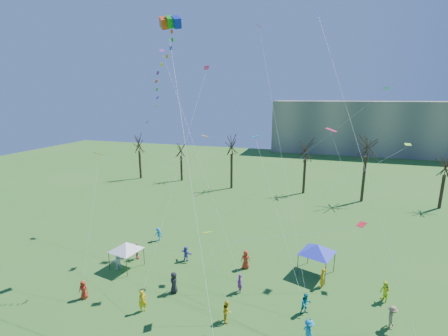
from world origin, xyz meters
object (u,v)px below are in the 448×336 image
(canopy_tent_white, at_px, (126,246))
(canopy_tent_blue, at_px, (317,249))
(distant_building, at_px, (380,128))
(big_box_kite, at_px, (163,79))

(canopy_tent_white, distance_m, canopy_tent_blue, 18.23)
(distant_building, bearing_deg, big_box_kite, -111.81)
(big_box_kite, bearing_deg, distant_building, 68.19)
(distant_building, relative_size, canopy_tent_blue, 15.95)
(distant_building, xyz_separation_m, canopy_tent_white, (-33.43, -75.77, -5.25))
(canopy_tent_blue, bearing_deg, big_box_kite, -169.47)
(distant_building, relative_size, canopy_tent_white, 17.27)
(distant_building, xyz_separation_m, big_box_kite, (-29.61, -73.97, 10.33))
(big_box_kite, height_order, canopy_tent_blue, big_box_kite)
(canopy_tent_blue, bearing_deg, canopy_tent_white, -166.08)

